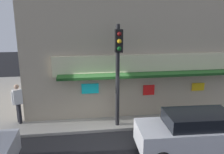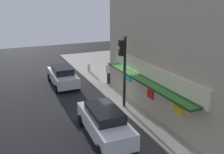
# 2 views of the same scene
# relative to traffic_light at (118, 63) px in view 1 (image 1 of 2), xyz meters

# --- Properties ---
(ground_plane) EXTENTS (49.72, 49.72, 0.00)m
(ground_plane) POSITION_rel_traffic_light_xyz_m (-0.68, -0.30, -3.09)
(ground_plane) COLOR black
(sidewalk) EXTENTS (33.15, 10.24, 0.14)m
(sidewalk) POSITION_rel_traffic_light_xyz_m (-0.68, 4.82, -3.03)
(sidewalk) COLOR #A39E93
(sidewalk) RESTS_ON ground_plane
(corner_building) EXTENTS (11.94, 8.01, 7.99)m
(corner_building) POSITION_rel_traffic_light_xyz_m (1.63, 4.58, 1.03)
(corner_building) COLOR tan
(corner_building) RESTS_ON sidewalk
(traffic_light) EXTENTS (0.32, 0.58, 4.59)m
(traffic_light) POSITION_rel_traffic_light_xyz_m (0.00, 0.00, 0.00)
(traffic_light) COLOR black
(traffic_light) RESTS_ON sidewalk
(trash_can) EXTENTS (0.52, 0.52, 0.77)m
(trash_can) POSITION_rel_traffic_light_xyz_m (1.03, 1.54, -2.57)
(trash_can) COLOR #2D2D2D
(trash_can) RESTS_ON sidewalk
(pedestrian) EXTENTS (0.52, 0.40, 1.89)m
(pedestrian) POSITION_rel_traffic_light_xyz_m (-4.54, 0.99, -1.92)
(pedestrian) COLOR black
(pedestrian) RESTS_ON sidewalk
(parked_car_white) EXTENTS (4.58, 2.05, 1.63)m
(parked_car_white) POSITION_rel_traffic_light_xyz_m (2.63, -2.38, -2.25)
(parked_car_white) COLOR silver
(parked_car_white) RESTS_ON ground_plane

